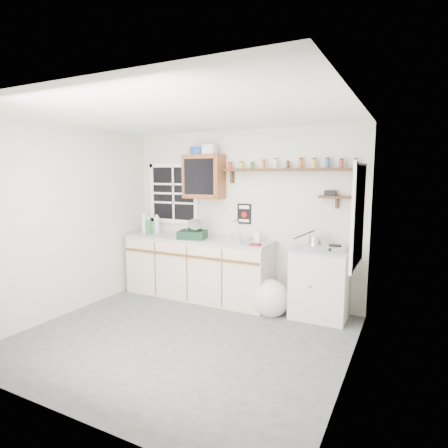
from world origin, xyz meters
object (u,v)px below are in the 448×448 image
object	(u,v)px
spice_shelf	(289,169)
upper_cabinet	(204,177)
dish_rack	(193,232)
hotplate	(325,247)
right_cabinet	(320,283)
main_cabinet	(198,267)

from	to	relation	value
spice_shelf	upper_cabinet	bearing A→B (deg)	-176.92
upper_cabinet	dish_rack	distance (m)	0.85
upper_cabinet	spice_shelf	xyz separation A→B (m)	(1.29, 0.07, 0.10)
upper_cabinet	hotplate	bearing A→B (deg)	-4.28
right_cabinet	dish_rack	xyz separation A→B (m)	(-1.84, -0.14, 0.56)
dish_rack	hotplate	bearing A→B (deg)	-10.20
dish_rack	main_cabinet	bearing A→B (deg)	75.19
hotplate	dish_rack	bearing A→B (deg)	176.01
hotplate	main_cabinet	bearing A→B (deg)	172.50
main_cabinet	spice_shelf	world-z (taller)	spice_shelf
main_cabinet	spice_shelf	bearing A→B (deg)	9.15
spice_shelf	hotplate	xyz separation A→B (m)	(0.56, -0.21, -0.99)
spice_shelf	dish_rack	distance (m)	1.64
main_cabinet	hotplate	world-z (taller)	hotplate
spice_shelf	dish_rack	size ratio (longest dim) A/B	4.22
dish_rack	hotplate	xyz separation A→B (m)	(1.89, 0.12, -0.07)
right_cabinet	dish_rack	world-z (taller)	dish_rack
spice_shelf	hotplate	distance (m)	1.15
upper_cabinet	spice_shelf	bearing A→B (deg)	3.08
spice_shelf	dish_rack	world-z (taller)	spice_shelf
spice_shelf	hotplate	bearing A→B (deg)	-20.29
upper_cabinet	dish_rack	size ratio (longest dim) A/B	1.44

